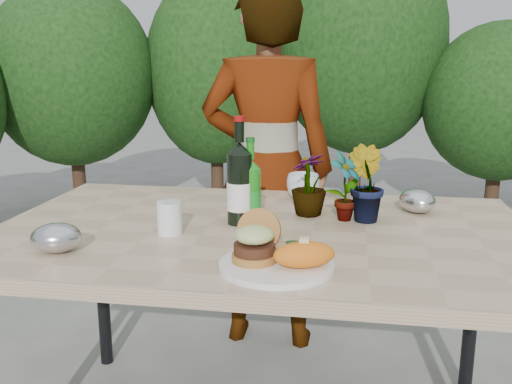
% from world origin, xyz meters
% --- Properties ---
extents(patio_table, '(1.60, 1.00, 0.75)m').
position_xyz_m(patio_table, '(0.00, 0.00, 0.69)').
color(patio_table, tan).
rests_on(patio_table, ground).
extents(shrub_hedge, '(6.87, 5.15, 2.23)m').
position_xyz_m(shrub_hedge, '(0.18, 1.53, 1.11)').
color(shrub_hedge, '#382316').
rests_on(shrub_hedge, ground).
extents(dinner_plate, '(0.28, 0.28, 0.01)m').
position_xyz_m(dinner_plate, '(0.09, -0.32, 0.76)').
color(dinner_plate, white).
rests_on(dinner_plate, patio_table).
extents(burger_stack, '(0.11, 0.16, 0.11)m').
position_xyz_m(burger_stack, '(0.04, -0.31, 0.81)').
color(burger_stack, '#B7722D').
rests_on(burger_stack, dinner_plate).
extents(sweet_potato, '(0.17, 0.12, 0.06)m').
position_xyz_m(sweet_potato, '(0.16, -0.34, 0.80)').
color(sweet_potato, orange).
rests_on(sweet_potato, dinner_plate).
extents(grilled_veg, '(0.08, 0.05, 0.03)m').
position_xyz_m(grilled_veg, '(0.11, -0.23, 0.78)').
color(grilled_veg, olive).
rests_on(grilled_veg, dinner_plate).
extents(wine_bottle, '(0.08, 0.08, 0.33)m').
position_xyz_m(wine_bottle, '(-0.07, 0.04, 0.87)').
color(wine_bottle, black).
rests_on(wine_bottle, patio_table).
extents(sparkling_water, '(0.06, 0.06, 0.27)m').
position_xyz_m(sparkling_water, '(-0.04, 0.05, 0.85)').
color(sparkling_water, '#1A7E16').
rests_on(sparkling_water, patio_table).
extents(plastic_cup, '(0.07, 0.07, 0.09)m').
position_xyz_m(plastic_cup, '(-0.25, -0.10, 0.80)').
color(plastic_cup, white).
rests_on(plastic_cup, patio_table).
extents(seedling_left, '(0.13, 0.14, 0.22)m').
position_xyz_m(seedling_left, '(0.25, 0.13, 0.86)').
color(seedling_left, '#225F20').
rests_on(seedling_left, patio_table).
extents(seedling_mid, '(0.17, 0.17, 0.24)m').
position_xyz_m(seedling_mid, '(0.30, 0.14, 0.87)').
color(seedling_mid, '#24571D').
rests_on(seedling_mid, patio_table).
extents(seedling_right, '(0.16, 0.16, 0.20)m').
position_xyz_m(seedling_right, '(0.13, 0.17, 0.85)').
color(seedling_right, '#25551D').
rests_on(seedling_right, patio_table).
extents(blue_bowl, '(0.15, 0.15, 0.09)m').
position_xyz_m(blue_bowl, '(0.09, 0.38, 0.80)').
color(blue_bowl, silver).
rests_on(blue_bowl, patio_table).
extents(foil_packet_left, '(0.16, 0.14, 0.08)m').
position_xyz_m(foil_packet_left, '(-0.49, -0.30, 0.79)').
color(foil_packet_left, '#AFB2B6').
rests_on(foil_packet_left, patio_table).
extents(foil_packet_right, '(0.16, 0.17, 0.08)m').
position_xyz_m(foil_packet_right, '(0.48, 0.26, 0.79)').
color(foil_packet_right, silver).
rests_on(foil_packet_right, patio_table).
extents(person, '(0.58, 0.38, 1.57)m').
position_xyz_m(person, '(-0.09, 0.75, 0.78)').
color(person, '#A06B50').
rests_on(person, ground).
extents(terracotta_pot, '(0.17, 0.17, 0.14)m').
position_xyz_m(terracotta_pot, '(-1.82, 1.71, 0.07)').
color(terracotta_pot, '#BF4C31').
rests_on(terracotta_pot, ground).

